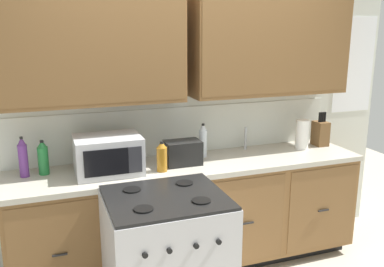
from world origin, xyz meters
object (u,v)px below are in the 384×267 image
at_px(paper_towel_roll, 302,134).
at_px(bottle_green, 43,158).
at_px(bottle_violet, 23,157).
at_px(knife_block, 320,133).
at_px(stove_range, 167,263).
at_px(bottle_clear, 203,141).
at_px(microwave, 108,155).
at_px(bottle_amber, 162,157).
at_px(toaster, 183,153).

bearing_deg(paper_towel_roll, bottle_green, 178.50).
height_order(bottle_green, bottle_violet, bottle_violet).
xyz_separation_m(knife_block, bottle_violet, (-2.53, 0.01, 0.03)).
relative_size(stove_range, bottle_clear, 3.37).
bearing_deg(microwave, bottle_amber, -13.84).
bearing_deg(bottle_green, stove_range, -46.46).
distance_m(toaster, bottle_amber, 0.23).
bearing_deg(bottle_clear, bottle_amber, -149.88).
bearing_deg(bottle_green, paper_towel_roll, -1.50).
height_order(microwave, toaster, microwave).
xyz_separation_m(microwave, bottle_clear, (0.81, 0.15, -0.00)).
bearing_deg(bottle_violet, bottle_amber, -12.74).
height_order(microwave, paper_towel_roll, microwave).
relative_size(toaster, knife_block, 0.90).
xyz_separation_m(bottle_amber, bottle_clear, (0.42, 0.25, 0.02)).
xyz_separation_m(paper_towel_roll, bottle_amber, (-1.34, -0.17, -0.02)).
bearing_deg(microwave, knife_block, 3.39).
height_order(paper_towel_roll, bottle_violet, bottle_violet).
bearing_deg(bottle_violet, stove_range, -41.15).
height_order(stove_range, bottle_clear, bottle_clear).
height_order(bottle_green, bottle_clear, bottle_clear).
relative_size(toaster, bottle_green, 1.09).
xyz_separation_m(knife_block, paper_towel_roll, (-0.22, -0.04, 0.01)).
bearing_deg(bottle_clear, bottle_green, -179.20).
xyz_separation_m(toaster, paper_towel_roll, (1.14, 0.07, 0.03)).
height_order(stove_range, toaster, toaster).
height_order(toaster, bottle_clear, bottle_clear).
xyz_separation_m(stove_range, bottle_amber, (0.12, 0.52, 0.56)).
distance_m(microwave, bottle_green, 0.47).
xyz_separation_m(stove_range, toaster, (0.32, 0.62, 0.54)).
bearing_deg(paper_towel_roll, bottle_violet, 178.83).
bearing_deg(knife_block, toaster, -175.56).
height_order(knife_block, bottle_clear, knife_block).
xyz_separation_m(bottle_violet, bottle_amber, (0.97, -0.22, -0.03)).
relative_size(knife_block, bottle_amber, 1.34).
height_order(toaster, bottle_violet, bottle_violet).
relative_size(stove_range, toaster, 3.39).
bearing_deg(paper_towel_roll, bottle_clear, 175.36).
height_order(bottle_amber, bottle_clear, bottle_clear).
height_order(knife_block, bottle_amber, knife_block).
xyz_separation_m(stove_range, bottle_clear, (0.55, 0.77, 0.59)).
height_order(paper_towel_roll, bottle_green, paper_towel_roll).
bearing_deg(bottle_green, bottle_amber, -15.33).
xyz_separation_m(microwave, bottle_amber, (0.38, -0.09, -0.03)).
relative_size(toaster, paper_towel_roll, 1.08).
distance_m(paper_towel_roll, bottle_green, 2.17).
distance_m(microwave, bottle_clear, 0.82).
distance_m(stove_range, bottle_amber, 0.78).
xyz_separation_m(toaster, bottle_clear, (0.23, 0.14, 0.04)).
distance_m(stove_range, paper_towel_roll, 1.72).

